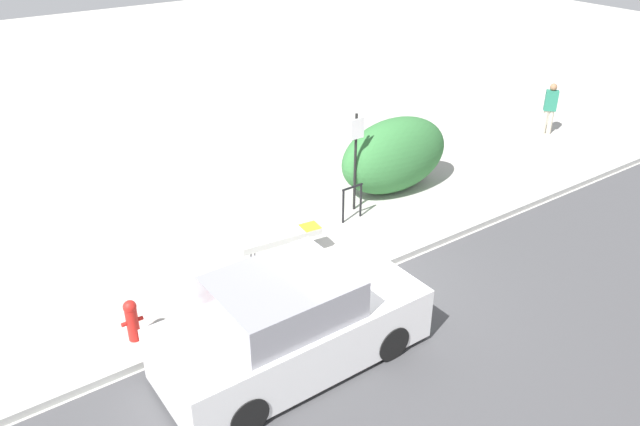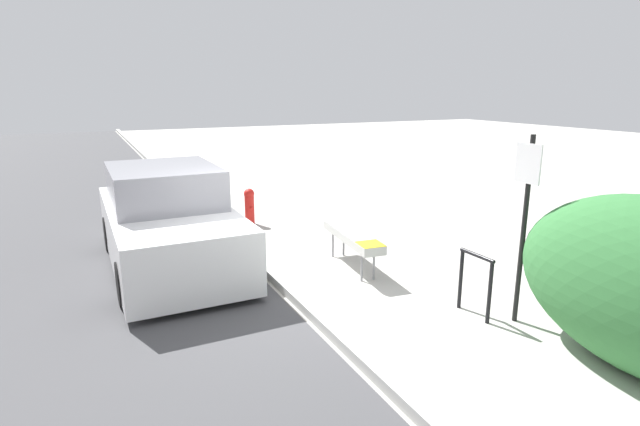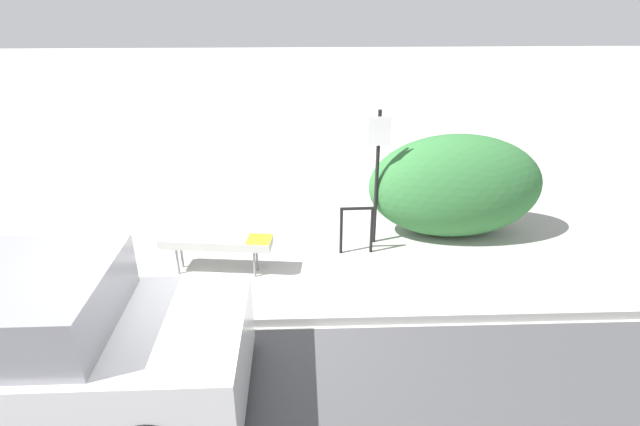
{
  "view_description": "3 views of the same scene",
  "coord_description": "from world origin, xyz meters",
  "px_view_note": "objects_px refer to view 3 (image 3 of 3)",
  "views": [
    {
      "loc": [
        -5.9,
        -7.73,
        6.75
      ],
      "look_at": [
        0.29,
        1.1,
        0.92
      ],
      "focal_mm": 35.0,
      "sensor_mm": 36.0,
      "label": 1
    },
    {
      "loc": [
        6.09,
        -2.46,
        2.82
      ],
      "look_at": [
        -0.49,
        0.73,
        0.97
      ],
      "focal_mm": 28.0,
      "sensor_mm": 36.0,
      "label": 2
    },
    {
      "loc": [
        0.83,
        -5.37,
        4.1
      ],
      "look_at": [
        1.05,
        1.02,
        1.11
      ],
      "focal_mm": 28.0,
      "sensor_mm": 36.0,
      "label": 3
    }
  ],
  "objects_px": {
    "sign_post": "(377,166)",
    "parked_car_near": "(34,350)",
    "bench": "(216,242)",
    "bike_rack": "(357,225)"
  },
  "relations": [
    {
      "from": "sign_post",
      "to": "parked_car_near",
      "type": "height_order",
      "value": "sign_post"
    },
    {
      "from": "bench",
      "to": "parked_car_near",
      "type": "height_order",
      "value": "parked_car_near"
    },
    {
      "from": "bench",
      "to": "bike_rack",
      "type": "xyz_separation_m",
      "value": [
        2.18,
        0.53,
        -0.01
      ]
    },
    {
      "from": "bench",
      "to": "parked_car_near",
      "type": "relative_size",
      "value": 0.41
    },
    {
      "from": "sign_post",
      "to": "parked_car_near",
      "type": "distance_m",
      "value": 5.31
    },
    {
      "from": "bike_rack",
      "to": "parked_car_near",
      "type": "relative_size",
      "value": 0.2
    },
    {
      "from": "bench",
      "to": "sign_post",
      "type": "xyz_separation_m",
      "value": [
        2.53,
        0.88,
        0.87
      ]
    },
    {
      "from": "bike_rack",
      "to": "bench",
      "type": "bearing_deg",
      "value": -166.31
    },
    {
      "from": "sign_post",
      "to": "parked_car_near",
      "type": "xyz_separation_m",
      "value": [
        -3.95,
        -3.49,
        -0.68
      ]
    },
    {
      "from": "bench",
      "to": "bike_rack",
      "type": "relative_size",
      "value": 2.09
    }
  ]
}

